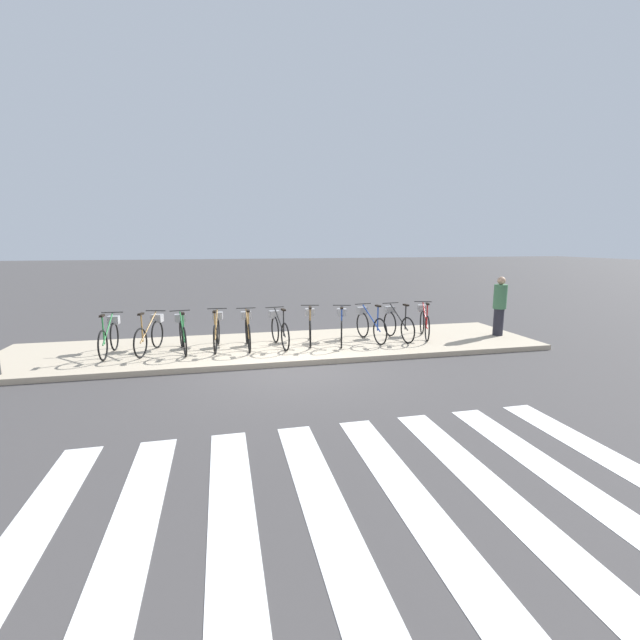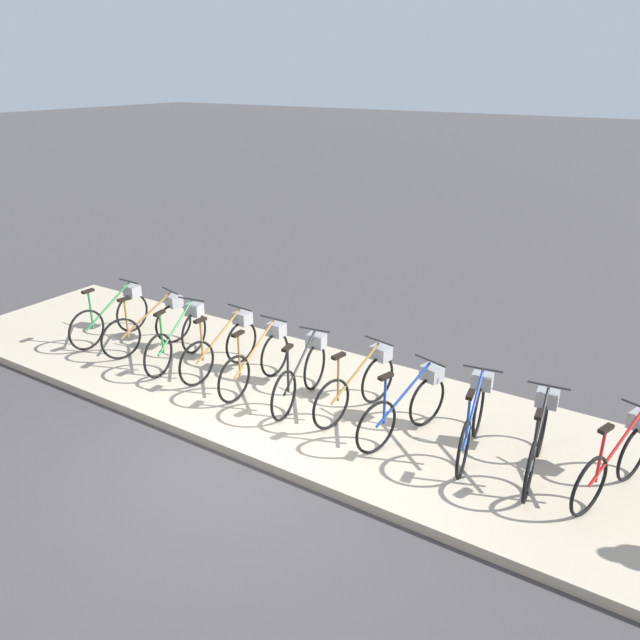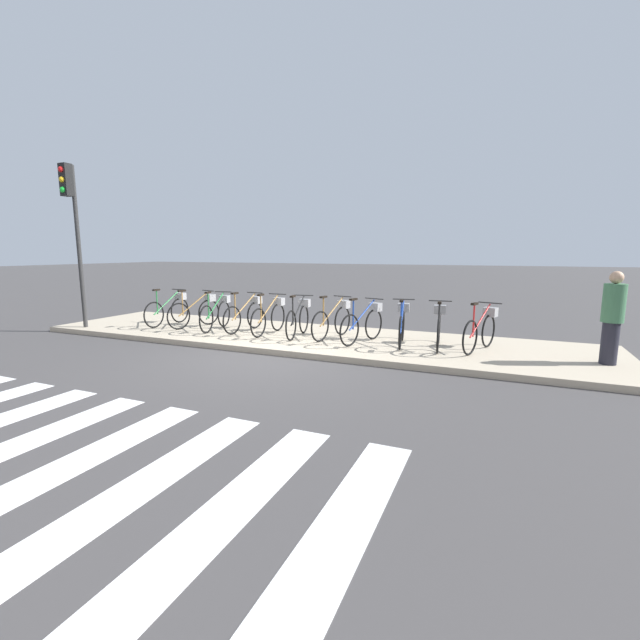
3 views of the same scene
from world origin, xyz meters
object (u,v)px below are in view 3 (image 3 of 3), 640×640
at_px(parked_bicycle_4, 270,315).
at_px(parked_bicycle_6, 334,319).
at_px(parked_bicycle_1, 197,310).
at_px(parked_bicycle_2, 217,312).
at_px(parked_bicycle_9, 439,326).
at_px(pedestrian, 612,316).
at_px(parked_bicycle_3, 246,313).
at_px(parked_bicycle_8, 402,323).
at_px(parked_bicycle_0, 170,308).
at_px(traffic_light, 72,213).
at_px(parked_bicycle_5, 299,317).
at_px(parked_bicycle_10, 482,328).
at_px(parked_bicycle_7, 365,322).

relative_size(parked_bicycle_4, parked_bicycle_6, 1.01).
height_order(parked_bicycle_1, parked_bicycle_2, same).
height_order(parked_bicycle_9, pedestrian, pedestrian).
bearing_deg(pedestrian, parked_bicycle_3, 178.17).
relative_size(parked_bicycle_8, parked_bicycle_9, 0.99).
relative_size(parked_bicycle_1, parked_bicycle_4, 0.97).
relative_size(parked_bicycle_1, parked_bicycle_2, 0.98).
distance_m(parked_bicycle_0, parked_bicycle_1, 0.85).
bearing_deg(traffic_light, parked_bicycle_3, 17.69).
xyz_separation_m(parked_bicycle_4, parked_bicycle_5, (0.75, -0.01, 0.00)).
bearing_deg(parked_bicycle_8, parked_bicycle_6, 177.82).
bearing_deg(pedestrian, parked_bicycle_5, 178.64).
bearing_deg(parked_bicycle_0, parked_bicycle_4, -0.69).
bearing_deg(parked_bicycle_10, parked_bicycle_6, 179.57).
bearing_deg(parked_bicycle_6, pedestrian, -3.09).
height_order(parked_bicycle_0, parked_bicycle_7, same).
distance_m(parked_bicycle_0, parked_bicycle_3, 2.32).
distance_m(parked_bicycle_2, parked_bicycle_7, 3.78).
xyz_separation_m(parked_bicycle_5, parked_bicycle_10, (3.86, 0.11, 0.00)).
distance_m(parked_bicycle_8, traffic_light, 8.27).
xyz_separation_m(parked_bicycle_2, parked_bicycle_4, (1.48, 0.04, 0.00)).
relative_size(parked_bicycle_3, parked_bicycle_6, 1.01).
relative_size(parked_bicycle_1, parked_bicycle_5, 0.98).
distance_m(parked_bicycle_7, parked_bicycle_8, 0.78).
height_order(parked_bicycle_3, pedestrian, pedestrian).
distance_m(parked_bicycle_0, parked_bicycle_2, 1.55).
height_order(parked_bicycle_2, parked_bicycle_9, same).
xyz_separation_m(parked_bicycle_0, parked_bicycle_10, (7.63, 0.06, 0.00)).
bearing_deg(parked_bicycle_6, parked_bicycle_2, -177.01).
distance_m(parked_bicycle_0, parked_bicycle_6, 4.57).
distance_m(parked_bicycle_1, parked_bicycle_3, 1.46).
relative_size(parked_bicycle_1, parked_bicycle_3, 0.97).
xyz_separation_m(parked_bicycle_0, parked_bicycle_6, (4.57, 0.08, 0.00)).
relative_size(parked_bicycle_1, parked_bicycle_9, 0.98).
xyz_separation_m(parked_bicycle_8, parked_bicycle_9, (0.74, -0.02, 0.00)).
bearing_deg(parked_bicycle_0, traffic_light, -144.15).
bearing_deg(traffic_light, parked_bicycle_6, 11.93).
bearing_deg(parked_bicycle_4, parked_bicycle_8, 1.18).
height_order(parked_bicycle_4, parked_bicycle_10, same).
bearing_deg(parked_bicycle_10, parked_bicycle_8, -178.69).
bearing_deg(parked_bicycle_10, parked_bicycle_4, -178.78).
xyz_separation_m(parked_bicycle_5, parked_bicycle_9, (3.06, 0.06, 0.00)).
height_order(parked_bicycle_2, traffic_light, traffic_light).
bearing_deg(parked_bicycle_10, parked_bicycle_9, -176.38).
xyz_separation_m(parked_bicycle_5, parked_bicycle_6, (0.79, 0.14, 0.00)).
bearing_deg(parked_bicycle_9, parked_bicycle_6, 178.14).
relative_size(parked_bicycle_0, pedestrian, 1.00).
bearing_deg(parked_bicycle_6, parked_bicycle_7, -13.49).
bearing_deg(parked_bicycle_0, parked_bicycle_1, 2.69).
bearing_deg(traffic_light, parked_bicycle_9, 8.34).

